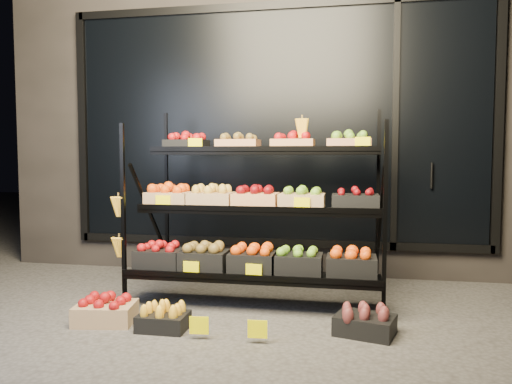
# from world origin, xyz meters

# --- Properties ---
(ground) EXTENTS (24.00, 24.00, 0.00)m
(ground) POSITION_xyz_m (0.00, 0.00, 0.00)
(ground) COLOR #514F4C
(ground) RESTS_ON ground
(building) EXTENTS (6.00, 2.08, 3.50)m
(building) POSITION_xyz_m (0.00, 2.59, 1.75)
(building) COLOR #2D2826
(building) RESTS_ON ground
(display_rack) EXTENTS (2.18, 1.02, 1.68)m
(display_rack) POSITION_xyz_m (-0.02, 0.60, 0.79)
(display_rack) COLOR black
(display_rack) RESTS_ON ground
(tag_floor_a) EXTENTS (0.13, 0.01, 0.12)m
(tag_floor_a) POSITION_xyz_m (-0.22, -0.40, 0.06)
(tag_floor_a) COLOR #FFF200
(tag_floor_a) RESTS_ON ground
(tag_floor_b) EXTENTS (0.13, 0.01, 0.12)m
(tag_floor_b) POSITION_xyz_m (0.18, -0.40, 0.06)
(tag_floor_b) COLOR #FFF200
(tag_floor_b) RESTS_ON ground
(floor_crate_left) EXTENTS (0.46, 0.37, 0.21)m
(floor_crate_left) POSITION_xyz_m (-1.00, -0.20, 0.10)
(floor_crate_left) COLOR tan
(floor_crate_left) RESTS_ON ground
(floor_crate_midleft) EXTENTS (0.34, 0.25, 0.18)m
(floor_crate_midleft) POSITION_xyz_m (-0.52, -0.26, 0.08)
(floor_crate_midleft) COLOR black
(floor_crate_midleft) RESTS_ON ground
(floor_crate_right) EXTENTS (0.45, 0.38, 0.20)m
(floor_crate_right) POSITION_xyz_m (0.88, -0.09, 0.09)
(floor_crate_right) COLOR black
(floor_crate_right) RESTS_ON ground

